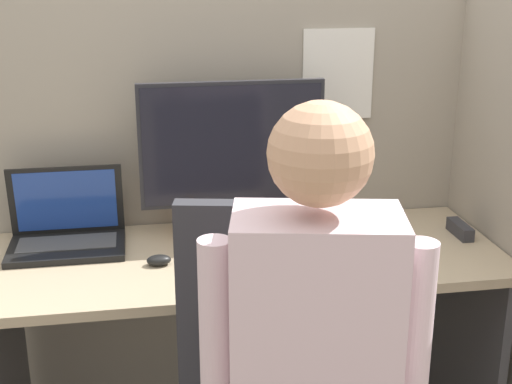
{
  "coord_description": "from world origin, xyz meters",
  "views": [
    {
      "loc": [
        -0.32,
        -1.7,
        1.58
      ],
      "look_at": [
        -0.0,
        0.15,
        0.96
      ],
      "focal_mm": 50.0,
      "sensor_mm": 36.0,
      "label": 1
    }
  ],
  "objects": [
    {
      "name": "paper_box",
      "position": [
        -0.03,
        0.47,
        0.74
      ],
      "size": [
        0.32,
        0.23,
        0.06
      ],
      "color": "orange",
      "rests_on": "desk"
    },
    {
      "name": "mouse",
      "position": [
        -0.28,
        0.26,
        0.72
      ],
      "size": [
        0.07,
        0.05,
        0.03
      ],
      "color": "black",
      "rests_on": "desk"
    },
    {
      "name": "laptop",
      "position": [
        -0.56,
        0.45,
        0.75
      ],
      "size": [
        0.36,
        0.23,
        0.25
      ],
      "color": "black",
      "rests_on": "desk"
    },
    {
      "name": "monitor",
      "position": [
        -0.03,
        0.47,
        0.99
      ],
      "size": [
        0.59,
        0.2,
        0.45
      ],
      "color": "#232328",
      "rests_on": "paper_box"
    },
    {
      "name": "cubicle_panel_right",
      "position": [
        0.81,
        0.24,
        0.76
      ],
      "size": [
        0.04,
        1.23,
        1.52
      ],
      "color": "gray",
      "rests_on": "ground"
    },
    {
      "name": "person",
      "position": [
        0.03,
        -0.48,
        0.77
      ],
      "size": [
        0.47,
        0.44,
        1.33
      ],
      "color": "black",
      "rests_on": "ground"
    },
    {
      "name": "carrot_toy",
      "position": [
        -0.14,
        0.11,
        0.73
      ],
      "size": [
        0.04,
        0.12,
        0.04
      ],
      "color": "orange",
      "rests_on": "desk"
    },
    {
      "name": "desk",
      "position": [
        0.0,
        0.3,
        0.54
      ],
      "size": [
        1.57,
        0.61,
        0.71
      ],
      "color": "tan",
      "rests_on": "ground"
    },
    {
      "name": "cubicle_panel_back",
      "position": [
        0.0,
        0.63,
        0.76
      ],
      "size": [
        2.07,
        0.05,
        1.52
      ],
      "color": "gray",
      "rests_on": "ground"
    },
    {
      "name": "stapler",
      "position": [
        0.71,
        0.33,
        0.73
      ],
      "size": [
        0.04,
        0.13,
        0.04
      ],
      "color": "#2D2D33",
      "rests_on": "desk"
    }
  ]
}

